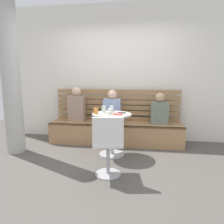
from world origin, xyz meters
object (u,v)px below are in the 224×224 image
object	(u,v)px
plate_small	(118,114)
phone_on_table	(122,113)
booth_bench	(115,133)
cup_espresso_small	(109,113)
white_chair	(108,144)
cup_glass_short	(110,111)
person_child_left	(160,110)
cafe_table	(112,126)
person_adult	(77,106)
cup_glass_tall	(104,109)
cup_tumbler_orange	(96,111)
cup_water_clear	(112,109)
person_child_middle	(112,108)

from	to	relation	value
plate_small	phone_on_table	distance (m)	0.17
booth_bench	cup_espresso_small	world-z (taller)	cup_espresso_small
white_chair	cup_glass_short	bearing A→B (deg)	97.27
booth_bench	white_chair	world-z (taller)	white_chair
booth_bench	person_child_left	world-z (taller)	person_child_left
cafe_table	plate_small	xyz separation A→B (m)	(0.11, -0.07, 0.23)
person_adult	cup_glass_tall	distance (m)	0.91
person_adult	person_child_left	distance (m)	1.71
cafe_table	person_adult	size ratio (longest dim) A/B	1.03
cup_tumbler_orange	plate_small	distance (m)	0.38
cafe_table	cup_espresso_small	bearing A→B (deg)	-99.20
cup_glass_tall	plate_small	bearing A→B (deg)	-33.04
cup_espresso_small	plate_small	distance (m)	0.15
cup_water_clear	phone_on_table	world-z (taller)	cup_water_clear
cafe_table	cup_water_clear	size ratio (longest dim) A/B	6.73
cup_espresso_small	cafe_table	bearing A→B (deg)	80.80
phone_on_table	booth_bench	bearing A→B (deg)	20.18
person_child_middle	plate_small	size ratio (longest dim) A/B	3.98
booth_bench	person_adult	xyz separation A→B (m)	(-0.83, 0.04, 0.54)
person_adult	cup_tumbler_orange	world-z (taller)	person_adult
cafe_table	person_child_left	size ratio (longest dim) A/B	1.19
plate_small	white_chair	bearing A→B (deg)	-93.04
person_child_middle	cup_glass_short	world-z (taller)	person_child_middle
cafe_table	booth_bench	bearing A→B (deg)	92.36
phone_on_table	plate_small	bearing A→B (deg)	164.85
booth_bench	phone_on_table	bearing A→B (deg)	-71.37
cup_glass_tall	person_adult	bearing A→B (deg)	139.96
plate_small	person_adult	bearing A→B (deg)	141.81
person_adult	plate_small	world-z (taller)	person_adult
person_child_middle	cup_glass_tall	distance (m)	0.51
cup_glass_tall	cup_water_clear	size ratio (longest dim) A/B	1.09
white_chair	person_adult	xyz separation A→B (m)	(-0.93, 1.50, 0.30)
cup_espresso_small	cup_glass_tall	bearing A→B (deg)	120.65
cafe_table	cup_glass_short	size ratio (longest dim) A/B	9.25
cup_glass_short	cup_tumbler_orange	size ratio (longest dim) A/B	0.80
white_chair	person_adult	size ratio (longest dim) A/B	1.18
booth_bench	cafe_table	xyz separation A→B (m)	(0.03, -0.65, 0.30)
booth_bench	person_child_left	size ratio (longest dim) A/B	4.34
cup_tumbler_orange	cup_water_clear	bearing A→B (deg)	47.67
phone_on_table	cup_glass_tall	bearing A→B (deg)	88.97
cup_glass_tall	cup_water_clear	distance (m)	0.16
person_child_left	cup_espresso_small	distance (m)	1.19
cup_glass_short	phone_on_table	xyz separation A→B (m)	(0.20, 0.05, -0.04)
person_child_left	cup_glass_short	world-z (taller)	person_child_left
cup_tumbler_orange	cup_glass_tall	xyz separation A→B (m)	(0.11, 0.17, 0.01)
person_adult	cup_water_clear	xyz separation A→B (m)	(0.82, -0.49, 0.03)
person_child_left	cup_glass_tall	size ratio (longest dim) A/B	5.19
person_child_left	cup_water_clear	xyz separation A→B (m)	(-0.89, -0.48, 0.08)
cafe_table	cup_glass_tall	bearing A→B (deg)	147.07
person_child_middle	booth_bench	bearing A→B (deg)	31.57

